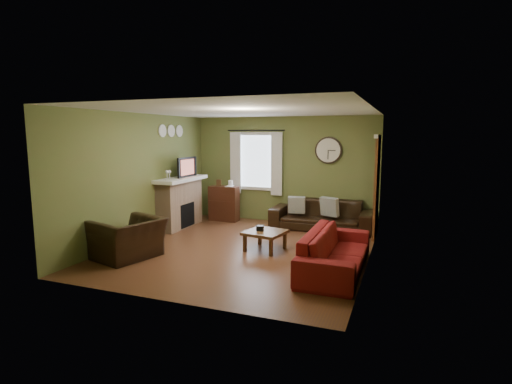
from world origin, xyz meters
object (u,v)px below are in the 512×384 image
(coffee_table, at_px, (265,241))
(sofa_red, at_px, (336,251))
(sofa_brown, at_px, (322,215))
(bookshelf, at_px, (224,203))
(armchair, at_px, (128,239))

(coffee_table, bearing_deg, sofa_red, -25.22)
(sofa_red, bearing_deg, sofa_brown, 16.02)
(bookshelf, height_order, armchair, bookshelf)
(sofa_brown, xyz_separation_m, sofa_red, (0.79, -2.73, -0.01))
(bookshelf, distance_m, coffee_table, 2.81)
(sofa_brown, height_order, sofa_red, sofa_brown)
(armchair, bearing_deg, bookshelf, -168.61)
(bookshelf, distance_m, armchair, 3.42)
(sofa_brown, height_order, coffee_table, sofa_brown)
(bookshelf, distance_m, sofa_red, 4.30)
(armchair, xyz_separation_m, coffee_table, (2.09, 1.31, -0.17))
(armchair, height_order, coffee_table, armchair)
(bookshelf, relative_size, sofa_red, 0.40)
(sofa_red, distance_m, coffee_table, 1.59)
(armchair, distance_m, coffee_table, 2.48)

